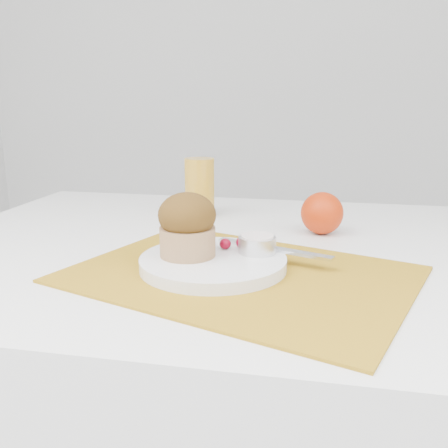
% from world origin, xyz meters
% --- Properties ---
extents(table, '(1.20, 0.80, 0.75)m').
position_xyz_m(table, '(0.00, 0.05, 0.38)').
color(table, white).
rests_on(table, ground).
extents(placemat, '(0.54, 0.47, 0.00)m').
position_xyz_m(placemat, '(-0.02, -0.10, 0.75)').
color(placemat, '#A37516').
rests_on(placemat, table).
extents(plate, '(0.23, 0.23, 0.02)m').
position_xyz_m(plate, '(-0.06, -0.08, 0.76)').
color(plate, white).
rests_on(plate, placemat).
extents(ramekin, '(0.07, 0.07, 0.02)m').
position_xyz_m(ramekin, '(-0.00, -0.05, 0.78)').
color(ramekin, silver).
rests_on(ramekin, plate).
extents(cream, '(0.06, 0.06, 0.01)m').
position_xyz_m(cream, '(-0.00, -0.05, 0.79)').
color(cream, silver).
rests_on(cream, ramekin).
extents(raspberry_near, '(0.02, 0.02, 0.02)m').
position_xyz_m(raspberry_near, '(-0.05, -0.04, 0.78)').
color(raspberry_near, '#5F0212').
rests_on(raspberry_near, plate).
extents(raspberry_far, '(0.02, 0.02, 0.02)m').
position_xyz_m(raspberry_far, '(-0.03, -0.04, 0.78)').
color(raspberry_far, '#610217').
rests_on(raspberry_far, plate).
extents(butter_knife, '(0.18, 0.08, 0.00)m').
position_xyz_m(butter_knife, '(0.02, -0.03, 0.77)').
color(butter_knife, silver).
rests_on(butter_knife, plate).
extents(orange, '(0.08, 0.08, 0.08)m').
position_xyz_m(orange, '(0.09, 0.15, 0.79)').
color(orange, '#C02F06').
rests_on(orange, table).
extents(juice_glass, '(0.07, 0.07, 0.12)m').
position_xyz_m(juice_glass, '(-0.16, 0.24, 0.81)').
color(juice_glass, gold).
rests_on(juice_glass, table).
extents(muffin, '(0.09, 0.09, 0.09)m').
position_xyz_m(muffin, '(-0.10, -0.09, 0.82)').
color(muffin, '#AF8154').
rests_on(muffin, plate).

